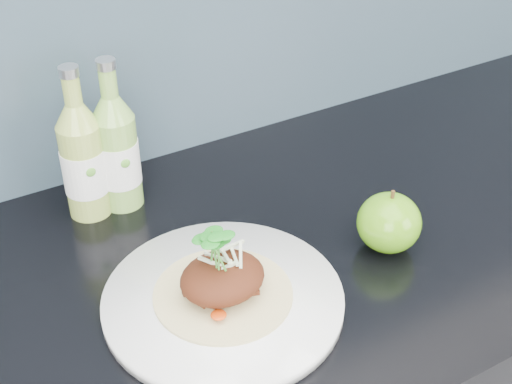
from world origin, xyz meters
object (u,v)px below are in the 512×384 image
dinner_plate (223,300)px  green_apple (389,223)px  cider_bottle_left (83,160)px  cider_bottle_right (117,152)px

dinner_plate → green_apple: 0.24m
green_apple → cider_bottle_left: size_ratio=0.49×
cider_bottle_left → cider_bottle_right: same height
green_apple → cider_bottle_right: bearing=134.2°
dinner_plate → cider_bottle_right: size_ratio=1.67×
cider_bottle_right → dinner_plate: bearing=-91.8°
green_apple → cider_bottle_right: 0.38m
dinner_plate → cider_bottle_right: (-0.02, 0.26, 0.08)m
dinner_plate → green_apple: size_ratio=3.37×
dinner_plate → green_apple: (0.24, -0.01, 0.03)m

